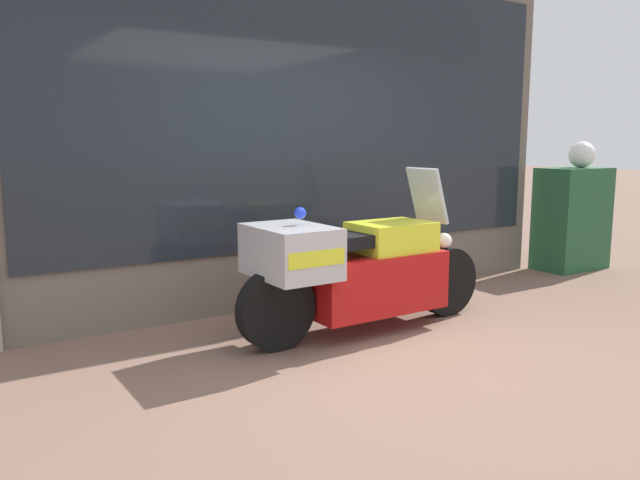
# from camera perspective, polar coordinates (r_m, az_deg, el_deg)

# --- Properties ---
(ground_plane) EXTENTS (60.00, 60.00, 0.00)m
(ground_plane) POSITION_cam_1_polar(r_m,az_deg,el_deg) (4.51, 7.51, -11.10)
(ground_plane) COLOR #7A5B4C
(shop_building) EXTENTS (6.68, 0.55, 3.53)m
(shop_building) POSITION_cam_1_polar(r_m,az_deg,el_deg) (5.72, -8.83, 11.19)
(shop_building) COLOR #6B6056
(shop_building) RESTS_ON ground
(window_display) EXTENTS (5.25, 0.30, 2.02)m
(window_display) POSITION_cam_1_polar(r_m,az_deg,el_deg) (6.23, -1.32, -0.84)
(window_display) COLOR slate
(window_display) RESTS_ON ground
(paramedic_motorcycle) EXTENTS (2.35, 0.74, 1.32)m
(paramedic_motorcycle) POSITION_cam_1_polar(r_m,az_deg,el_deg) (5.00, 3.19, -2.61)
(paramedic_motorcycle) COLOR black
(paramedic_motorcycle) RESTS_ON ground
(utility_cabinet) EXTENTS (0.87, 0.52, 1.23)m
(utility_cabinet) POSITION_cam_1_polar(r_m,az_deg,el_deg) (8.16, 22.03, 1.82)
(utility_cabinet) COLOR #235633
(utility_cabinet) RESTS_ON ground
(white_helmet) EXTENTS (0.31, 0.31, 0.31)m
(white_helmet) POSITION_cam_1_polar(r_m,az_deg,el_deg) (8.18, 22.82, 7.21)
(white_helmet) COLOR white
(white_helmet) RESTS_ON utility_cabinet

